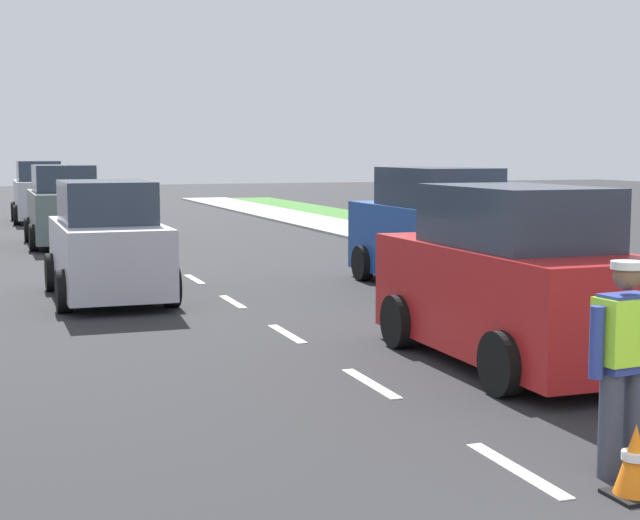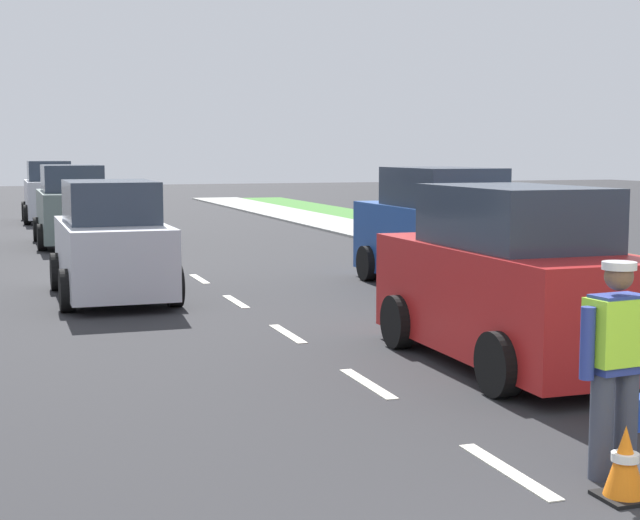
# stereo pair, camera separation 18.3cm
# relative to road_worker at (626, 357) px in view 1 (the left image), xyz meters

# --- Properties ---
(ground_plane) EXTENTS (96.00, 96.00, 0.00)m
(ground_plane) POSITION_rel_road_worker_xyz_m (-0.72, 18.66, -0.93)
(ground_plane) COLOR #28282B
(lane_center_line) EXTENTS (0.14, 46.40, 0.01)m
(lane_center_line) POSITION_rel_road_worker_xyz_m (-0.72, 22.86, -0.93)
(lane_center_line) COLOR silver
(lane_center_line) RESTS_ON ground
(road_worker) EXTENTS (0.75, 0.43, 1.67)m
(road_worker) POSITION_rel_road_worker_xyz_m (0.00, 0.00, 0.00)
(road_worker) COLOR #383D4C
(road_worker) RESTS_ON ground
(traffic_cone_far) EXTENTS (0.36, 0.36, 0.55)m
(traffic_cone_far) POSITION_rel_road_worker_xyz_m (-0.23, -0.45, -0.66)
(traffic_cone_far) COLOR black
(traffic_cone_far) RESTS_ON ground
(car_oncoming_second) EXTENTS (1.96, 4.26, 2.13)m
(car_oncoming_second) POSITION_rel_road_worker_xyz_m (-2.51, 20.34, 0.06)
(car_oncoming_second) COLOR slate
(car_oncoming_second) RESTS_ON ground
(car_parked_far) EXTENTS (1.92, 4.38, 2.20)m
(car_parked_far) POSITION_rel_road_worker_xyz_m (3.18, 9.74, 0.09)
(car_parked_far) COLOR #1E4799
(car_parked_far) RESTS_ON ground
(car_outgoing_ahead) EXTENTS (1.88, 4.18, 2.10)m
(car_outgoing_ahead) POSITION_rel_road_worker_xyz_m (1.17, 3.70, 0.04)
(car_outgoing_ahead) COLOR red
(car_outgoing_ahead) RESTS_ON ground
(car_oncoming_third) EXTENTS (1.86, 3.87, 2.16)m
(car_oncoming_third) POSITION_rel_road_worker_xyz_m (-2.64, 29.32, 0.07)
(car_oncoming_third) COLOR silver
(car_oncoming_third) RESTS_ON ground
(car_oncoming_lead) EXTENTS (1.91, 4.00, 2.00)m
(car_oncoming_lead) POSITION_rel_road_worker_xyz_m (-2.61, 10.48, -0.01)
(car_oncoming_lead) COLOR silver
(car_oncoming_lead) RESTS_ON ground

